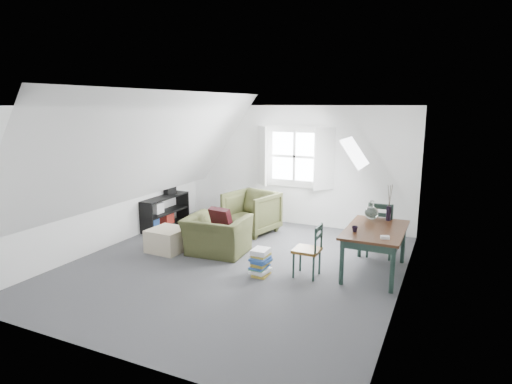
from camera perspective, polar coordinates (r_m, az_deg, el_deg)
The scene contains 24 objects.
floor at distance 6.92m, azimuth -2.85°, elevation -9.75°, with size 5.50×5.50×0.00m, color #444549.
ceiling at distance 6.44m, azimuth -3.08°, elevation 11.43°, with size 5.50×5.50×0.00m, color white.
wall_back at distance 9.05m, azimuth 5.22°, elevation 3.50°, with size 5.00×5.00×0.00m, color white.
wall_front at distance 4.40m, azimuth -20.02°, elevation -5.83°, with size 5.00×5.00×0.00m, color white.
wall_left at distance 8.03m, azimuth -18.94°, elevation 1.89°, with size 5.50×5.50×0.00m, color white.
wall_right at distance 5.85m, azimuth 19.24°, elevation -1.56°, with size 5.50×5.50×0.00m, color white.
slope_left at distance 7.34m, azimuth -13.81°, elevation 5.46°, with size 5.50×5.50×0.00m, color white.
slope_right at distance 5.92m, azimuth 10.40°, elevation 4.22°, with size 5.50×5.50×0.00m, color white.
dormer_window at distance 8.96m, azimuth 5.08°, elevation 4.71°, with size 1.71×0.35×1.30m.
skylight at distance 7.19m, azimuth 13.04°, elevation 5.13°, with size 0.55×0.75×0.04m, color white.
armchair_near at distance 7.46m, azimuth -5.18°, elevation -8.17°, with size 1.00×0.88×0.65m, color #3D4123.
armchair_far at distance 8.61m, azimuth -0.61°, elevation -5.40°, with size 0.89×0.91×0.83m, color #3D4123.
throw_pillow at distance 7.41m, azimuth -4.68°, elevation -3.62°, with size 0.40×0.11×0.40m, color #380F14.
ottoman at distance 7.67m, azimuth -11.68°, elevation -6.25°, with size 0.59×0.59×0.40m, color #C1B397.
dining_table at distance 6.67m, azimuth 15.63°, elevation -5.48°, with size 0.84×1.40×0.70m.
demijohn at distance 7.07m, azimuth 15.14°, elevation -2.67°, with size 0.22×0.22×0.31m.
vase_twigs at distance 7.13m, azimuth 17.26°, elevation -2.64°, with size 0.07×0.08×0.58m.
cup at distance 6.40m, azimuth 13.02°, elevation -5.19°, with size 0.09×0.09×0.08m, color black.
paper_box at distance 6.19m, azimuth 16.82°, elevation -5.81°, with size 0.12×0.08×0.04m, color white.
dining_chair_far at distance 7.45m, azimuth 16.32°, elevation -4.63°, with size 0.44×0.44×0.95m.
dining_chair_near at distance 6.41m, azimuth 7.10°, elevation -7.61°, with size 0.38×0.38×0.80m.
media_shelf at distance 9.12m, azimuth -12.38°, elevation -2.80°, with size 0.42×1.27×0.65m.
electronics_box at distance 9.25m, azimuth -11.40°, elevation 0.21°, with size 0.16×0.22×0.18m, color black.
magazine_stack at distance 6.47m, azimuth 0.61°, elevation -9.36°, with size 0.30×0.36×0.40m.
Camera 1 is at (3.02, -5.69, 2.51)m, focal length 30.00 mm.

